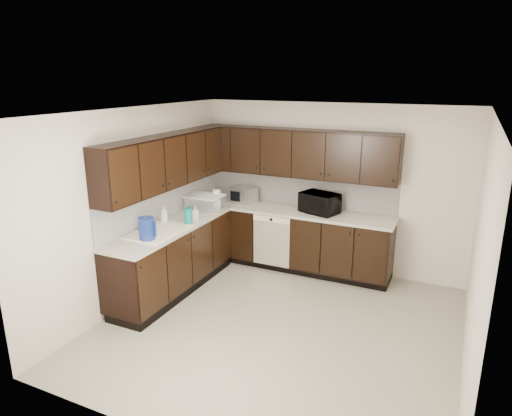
# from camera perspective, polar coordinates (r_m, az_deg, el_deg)

# --- Properties ---
(floor) EXTENTS (4.00, 4.00, 0.00)m
(floor) POSITION_cam_1_polar(r_m,az_deg,el_deg) (5.60, 2.83, -14.59)
(floor) COLOR #9B9781
(floor) RESTS_ON ground
(ceiling) EXTENTS (4.00, 4.00, 0.00)m
(ceiling) POSITION_cam_1_polar(r_m,az_deg,el_deg) (4.82, 3.25, 11.84)
(ceiling) COLOR white
(ceiling) RESTS_ON wall_back
(wall_back) EXTENTS (4.00, 0.02, 2.50)m
(wall_back) POSITION_cam_1_polar(r_m,az_deg,el_deg) (6.90, 9.31, 2.46)
(wall_back) COLOR beige
(wall_back) RESTS_ON floor
(wall_left) EXTENTS (0.02, 4.00, 2.50)m
(wall_left) POSITION_cam_1_polar(r_m,az_deg,el_deg) (6.07, -14.72, 0.25)
(wall_left) COLOR beige
(wall_left) RESTS_ON floor
(wall_right) EXTENTS (0.02, 4.00, 2.50)m
(wall_right) POSITION_cam_1_polar(r_m,az_deg,el_deg) (4.75, 26.08, -5.40)
(wall_right) COLOR beige
(wall_right) RESTS_ON floor
(wall_front) EXTENTS (4.00, 0.02, 2.50)m
(wall_front) POSITION_cam_1_polar(r_m,az_deg,el_deg) (3.45, -9.89, -12.01)
(wall_front) COLOR beige
(wall_front) RESTS_ON floor
(lower_cabinets) EXTENTS (3.00, 2.80, 0.90)m
(lower_cabinets) POSITION_cam_1_polar(r_m,az_deg,el_deg) (6.70, -1.50, -5.25)
(lower_cabinets) COLOR black
(lower_cabinets) RESTS_ON floor
(countertop) EXTENTS (3.03, 2.83, 0.04)m
(countertop) POSITION_cam_1_polar(r_m,az_deg,el_deg) (6.53, -1.56, -1.12)
(countertop) COLOR #B7B4A0
(countertop) RESTS_ON lower_cabinets
(backsplash) EXTENTS (3.00, 2.80, 0.48)m
(backsplash) POSITION_cam_1_polar(r_m,az_deg,el_deg) (6.73, -2.37, 1.71)
(backsplash) COLOR silver
(backsplash) RESTS_ON countertop
(upper_cabinets) EXTENTS (3.00, 2.80, 0.70)m
(upper_cabinets) POSITION_cam_1_polar(r_m,az_deg,el_deg) (6.46, -1.98, 6.44)
(upper_cabinets) COLOR black
(upper_cabinets) RESTS_ON wall_back
(dishwasher) EXTENTS (0.58, 0.04, 0.78)m
(dishwasher) POSITION_cam_1_polar(r_m,az_deg,el_deg) (6.79, 1.95, -3.76)
(dishwasher) COLOR #F4E5C7
(dishwasher) RESTS_ON lower_cabinets
(sink) EXTENTS (0.54, 0.82, 0.42)m
(sink) POSITION_cam_1_polar(r_m,az_deg,el_deg) (5.98, -12.18, -3.53)
(sink) COLOR #F4E5C7
(sink) RESTS_ON countertop
(microwave) EXTENTS (0.62, 0.51, 0.29)m
(microwave) POSITION_cam_1_polar(r_m,az_deg,el_deg) (6.68, 7.91, 0.63)
(microwave) COLOR black
(microwave) RESTS_ON countertop
(soap_bottle_a) EXTENTS (0.12, 0.12, 0.20)m
(soap_bottle_a) POSITION_cam_1_polar(r_m,az_deg,el_deg) (6.36, -7.56, -0.62)
(soap_bottle_a) COLOR gray
(soap_bottle_a) RESTS_ON countertop
(soap_bottle_b) EXTENTS (0.13, 0.14, 0.27)m
(soap_bottle_b) POSITION_cam_1_polar(r_m,az_deg,el_deg) (6.29, -11.44, -0.68)
(soap_bottle_b) COLOR gray
(soap_bottle_b) RESTS_ON countertop
(toaster_oven) EXTENTS (0.45, 0.39, 0.24)m
(toaster_oven) POSITION_cam_1_polar(r_m,az_deg,el_deg) (7.19, -1.58, 1.67)
(toaster_oven) COLOR silver
(toaster_oven) RESTS_ON countertop
(storage_bin) EXTENTS (0.64, 0.57, 0.21)m
(storage_bin) POSITION_cam_1_polar(r_m,az_deg,el_deg) (6.86, -6.48, 0.70)
(storage_bin) COLOR white
(storage_bin) RESTS_ON countertop
(blue_pitcher) EXTENTS (0.23, 0.23, 0.29)m
(blue_pitcher) POSITION_cam_1_polar(r_m,az_deg,el_deg) (5.65, -13.50, -2.60)
(blue_pitcher) COLOR navy
(blue_pitcher) RESTS_ON countertop
(teal_tumbler) EXTENTS (0.12, 0.12, 0.23)m
(teal_tumbler) POSITION_cam_1_polar(r_m,az_deg,el_deg) (6.16, -8.46, -1.07)
(teal_tumbler) COLOR #0B7E70
(teal_tumbler) RESTS_ON countertop
(paper_towel_roll) EXTENTS (0.15, 0.15, 0.26)m
(paper_towel_roll) POSITION_cam_1_polar(r_m,az_deg,el_deg) (6.96, -4.96, 1.23)
(paper_towel_roll) COLOR silver
(paper_towel_roll) RESTS_ON countertop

